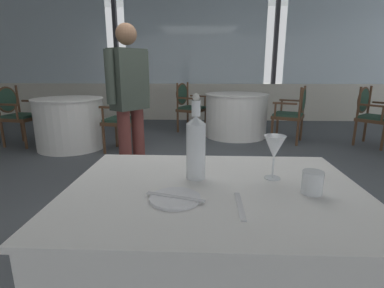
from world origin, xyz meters
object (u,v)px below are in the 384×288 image
at_px(water_tumbler, 312,182).
at_px(dining_chair_1_1, 371,112).
at_px(dining_chair_2_1, 294,110).
at_px(dining_chair_0_1, 16,111).
at_px(diner_person_0, 129,97).
at_px(side_plate, 175,198).
at_px(water_bottle, 196,145).
at_px(wine_glass, 274,148).
at_px(dining_chair_0_0, 127,114).
at_px(dining_chair_2_0, 188,103).

height_order(water_tumbler, dining_chair_1_1, dining_chair_1_1).
bearing_deg(dining_chair_2_1, dining_chair_0_1, 29.77).
distance_m(dining_chair_2_1, diner_person_0, 2.91).
xyz_separation_m(side_plate, water_tumbler, (0.48, 0.07, 0.04)).
distance_m(water_tumbler, diner_person_0, 2.28).
relative_size(dining_chair_0_1, dining_chair_1_1, 1.01).
xyz_separation_m(water_bottle, wine_glass, (0.31, 0.01, -0.01)).
height_order(water_tumbler, dining_chair_0_0, dining_chair_0_0).
relative_size(water_bottle, diner_person_0, 0.21).
bearing_deg(side_plate, dining_chair_2_1, 68.27).
distance_m(side_plate, water_bottle, 0.25).
height_order(water_tumbler, dining_chair_2_0, dining_chair_2_0).
bearing_deg(water_bottle, dining_chair_0_0, 109.71).
xyz_separation_m(dining_chair_0_0, dining_chair_1_1, (3.74, 0.54, -0.02)).
distance_m(water_bottle, dining_chair_0_0, 3.24).
distance_m(wine_glass, water_tumbler, 0.20).
height_order(water_tumbler, diner_person_0, diner_person_0).
bearing_deg(wine_glass, diner_person_0, 119.58).
relative_size(water_tumbler, dining_chair_1_1, 0.09).
height_order(dining_chair_0_0, dining_chair_0_1, dining_chair_0_0).
bearing_deg(wine_glass, water_tumbler, -52.89).
xyz_separation_m(wine_glass, dining_chair_1_1, (2.34, 3.57, -0.36)).
bearing_deg(diner_person_0, side_plate, -35.98).
bearing_deg(dining_chair_0_1, dining_chair_1_1, 11.70).
bearing_deg(dining_chair_2_0, dining_chair_1_1, 7.36).
relative_size(water_tumbler, diner_person_0, 0.05).
xyz_separation_m(water_bottle, dining_chair_2_1, (1.49, 3.68, -0.36)).
distance_m(side_plate, dining_chair_2_1, 4.20).
relative_size(water_bottle, dining_chair_0_1, 0.36).
height_order(side_plate, dining_chair_0_1, dining_chair_0_1).
height_order(side_plate, dining_chair_2_1, dining_chair_2_1).
xyz_separation_m(wine_glass, dining_chair_2_1, (1.18, 3.68, -0.36)).
height_order(dining_chair_1_1, dining_chair_2_1, dining_chair_1_1).
xyz_separation_m(dining_chair_1_1, dining_chair_2_1, (-1.16, 0.11, 0.00)).
bearing_deg(water_tumbler, water_bottle, 162.20).
bearing_deg(dining_chair_0_0, water_bottle, 119.00).
distance_m(water_bottle, dining_chair_1_1, 4.46).
bearing_deg(dining_chair_2_0, water_tumbler, -56.10).
distance_m(water_bottle, dining_chair_2_0, 4.55).
bearing_deg(diner_person_0, wine_glass, -24.42).
xyz_separation_m(dining_chair_1_1, diner_person_0, (-3.38, -1.74, 0.38)).
distance_m(side_plate, water_tumbler, 0.49).
bearing_deg(dining_chair_0_0, dining_chair_2_0, -108.88).
relative_size(wine_glass, dining_chair_2_0, 0.19).
xyz_separation_m(side_plate, dining_chair_2_0, (-0.23, 4.73, -0.23)).
relative_size(dining_chair_0_0, diner_person_0, 0.58).
relative_size(water_tumbler, dining_chair_2_0, 0.09).
distance_m(water_tumbler, dining_chair_0_1, 4.83).
bearing_deg(dining_chair_2_1, dining_chair_2_0, -0.00).
bearing_deg(dining_chair_2_0, dining_chair_0_0, -92.88).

